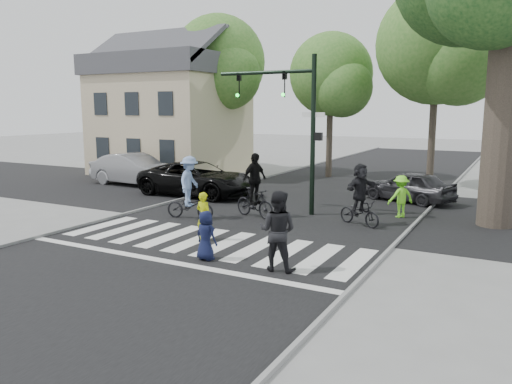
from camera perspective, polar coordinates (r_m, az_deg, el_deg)
ground at (r=14.56m, az=-7.40°, el=-6.62°), size 120.00×120.00×0.00m
road_stem at (r=18.71m, az=1.56°, el=-2.90°), size 10.00×70.00×0.01m
road_cross at (r=21.38m, az=5.18°, el=-1.37°), size 70.00×10.00×0.01m
curb_left at (r=21.41m, az=-10.60°, el=-1.36°), size 0.10×70.00×0.10m
curb_right at (r=17.10m, az=16.90°, el=-4.36°), size 0.10×70.00×0.10m
crosswalk at (r=15.08m, az=-5.93°, el=-6.00°), size 10.00×3.85×0.01m
traffic_signal at (r=19.21m, az=4.20°, el=9.11°), size 4.45×0.29×6.00m
bg_tree_0 at (r=35.12m, az=-10.71°, el=12.80°), size 5.46×5.20×8.97m
bg_tree_1 at (r=31.81m, az=-4.06°, el=14.22°), size 6.09×5.80×9.80m
bg_tree_2 at (r=29.72m, az=8.88°, el=12.78°), size 5.04×4.80×8.40m
bg_tree_3 at (r=27.04m, az=20.57°, el=15.12°), size 6.30×6.00×10.20m
house at (r=32.07m, az=-9.72°, el=8.97°), size 8.40×8.10×8.82m
pedestrian_woman at (r=15.43m, az=-5.98°, el=-2.77°), size 0.59×0.42×1.51m
pedestrian_child at (r=13.44m, az=-5.76°, el=-4.98°), size 0.72×0.52×1.35m
pedestrian_adult at (r=12.47m, az=2.47°, el=-4.46°), size 1.07×0.88×2.03m
cyclist_left at (r=18.48m, az=-7.58°, el=0.02°), size 1.92×1.30×2.32m
cyclist_mid at (r=18.51m, az=-0.16°, el=0.08°), size 1.92×1.21×2.42m
cyclist_right at (r=17.63m, az=11.80°, el=-0.68°), size 1.81×1.67×2.17m
car_suv at (r=23.46m, az=-6.69°, el=1.52°), size 5.73×2.70×1.58m
car_silver at (r=27.26m, az=-13.71°, el=2.52°), size 5.17×2.01×1.68m
car_grey at (r=22.76m, az=17.05°, el=0.63°), size 4.28×2.81×1.36m
bystander_hivis at (r=19.32m, az=16.21°, el=-0.50°), size 1.14×1.14×1.59m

